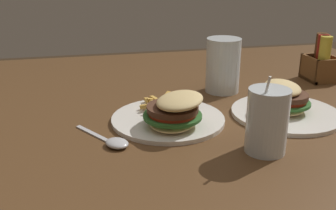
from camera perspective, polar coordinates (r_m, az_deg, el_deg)
name	(u,v)px	position (r m, az deg, el deg)	size (l,w,h in m)	color
dining_table	(236,141)	(1.01, 9.88, -5.11)	(1.37, 1.34, 0.76)	brown
meal_plate_near	(172,114)	(0.89, 0.52, -1.28)	(0.27, 0.26, 0.09)	white
beer_glass	(223,67)	(1.12, 7.97, 5.51)	(0.10, 0.10, 0.15)	silver
juice_glass	(267,123)	(0.78, 14.16, -2.61)	(0.08, 0.08, 0.16)	silver
spoon	(115,142)	(0.81, -7.76, -5.37)	(0.15, 0.11, 0.01)	silver
meal_plate_far	(285,105)	(0.99, 16.69, -0.05)	(0.26, 0.26, 0.09)	white
condiment_caddy	(321,62)	(1.30, 21.33, 5.82)	(0.10, 0.09, 0.14)	brown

